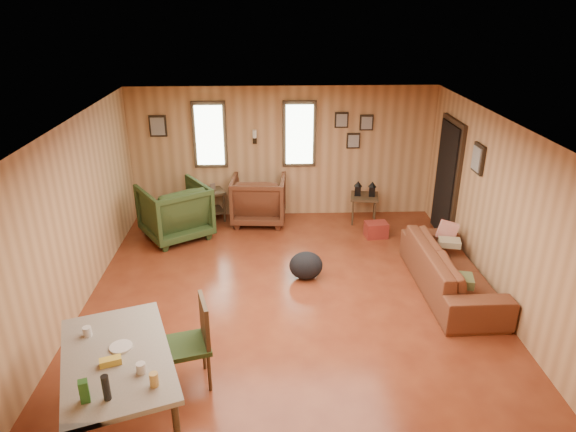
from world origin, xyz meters
The scene contains 11 objects.
room centered at (0.17, 0.27, 1.21)m, with size 5.54×6.04×2.44m.
sofa centered at (2.27, 0.13, 0.43)m, with size 2.21×0.64×0.86m, color brown.
recliner_brown centered at (-0.44, 2.65, 0.48)m, with size 0.94×0.88×0.97m, color #4E2817.
recliner_green centered at (-1.86, 2.04, 0.52)m, with size 1.01×0.95×1.04m, color #2B3D1B.
end_table centered at (-1.37, 2.75, 0.40)m, with size 0.71×0.68×0.71m.
side_table centered at (1.47, 2.57, 0.53)m, with size 0.57×0.57×0.78m.
cooler centered at (1.57, 1.90, 0.13)m, with size 0.40×0.30×0.27m.
backpack centered at (0.27, 0.52, 0.21)m, with size 0.60×0.53×0.42m.
sofa_pillows centered at (2.28, 0.18, 0.49)m, with size 0.67×1.60×0.33m.
dining_table centered at (-1.66, -2.21, 0.73)m, with size 1.41×1.79×1.03m.
dining_chair centered at (-1.05, -1.63, 0.56)m, with size 0.55×0.55×0.99m.
Camera 1 is at (-0.24, -6.05, 3.79)m, focal length 32.00 mm.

